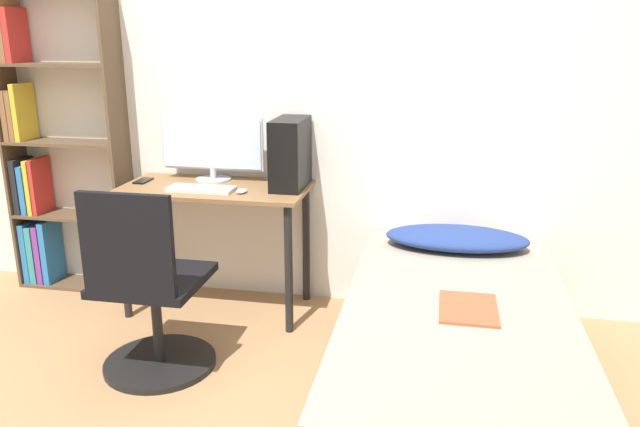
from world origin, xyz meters
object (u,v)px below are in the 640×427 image
monitor (212,147)px  keyboard (201,189)px  office_chair (150,303)px  bed (455,353)px  bookshelf (45,153)px  pc_tower (290,153)px

monitor → keyboard: bearing=-84.8°
office_chair → bed: 1.42m
bookshelf → office_chair: size_ratio=2.00×
bed → monitor: (-1.42, 0.87, 0.71)m
bookshelf → bed: bearing=-19.2°
bed → keyboard: 1.61m
bed → pc_tower: size_ratio=5.14×
keyboard → pc_tower: bearing=21.0°
office_chair → pc_tower: 1.12m
office_chair → keyboard: office_chair is taller
bookshelf → office_chair: 1.51m
bookshelf → monitor: bearing=-0.1°
bookshelf → monitor: bookshelf is taller
keyboard → pc_tower: pc_tower is taller
monitor → pc_tower: 0.50m
bookshelf → bed: 2.73m
bookshelf → monitor: (1.09, -0.00, 0.08)m
office_chair → keyboard: bearing=88.1°
monitor → keyboard: 0.32m
bed → keyboard: keyboard is taller
bookshelf → monitor: size_ratio=3.03×
bookshelf → pc_tower: size_ratio=4.86×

